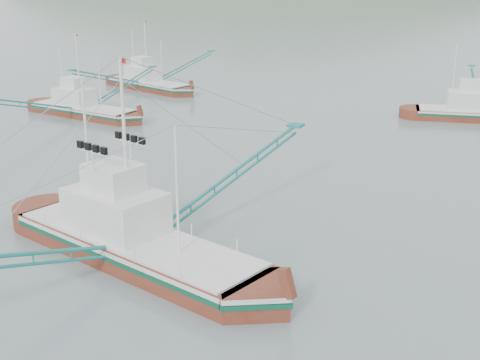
% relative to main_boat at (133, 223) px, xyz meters
% --- Properties ---
extents(ground, '(1200.00, 1200.00, 0.00)m').
position_rel_main_boat_xyz_m(ground, '(3.14, 0.68, -2.20)').
color(ground, slate).
rests_on(ground, ground).
extents(main_boat, '(17.08, 29.52, 12.11)m').
position_rel_main_boat_xyz_m(main_boat, '(0.00, 0.00, 0.00)').
color(main_boat, maroon).
rests_on(main_boat, ground).
extents(bg_boat_left, '(13.00, 23.03, 9.34)m').
position_rel_main_boat_xyz_m(bg_boat_left, '(-26.48, 27.11, -0.89)').
color(bg_boat_left, maroon).
rests_on(bg_boat_left, ground).
extents(bg_boat_extra, '(13.19, 22.66, 9.34)m').
position_rel_main_boat_xyz_m(bg_boat_extra, '(-29.17, 43.25, -0.48)').
color(bg_boat_extra, maroon).
rests_on(bg_boat_extra, ground).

